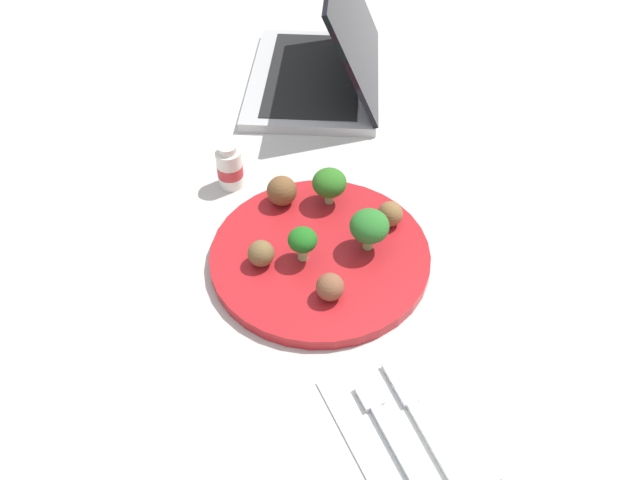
% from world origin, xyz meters
% --- Properties ---
extents(ground_plane, '(4.00, 4.00, 0.00)m').
position_xyz_m(ground_plane, '(0.00, 0.00, 0.00)').
color(ground_plane, beige).
extents(plate, '(0.28, 0.28, 0.02)m').
position_xyz_m(plate, '(0.00, 0.00, 0.01)').
color(plate, red).
rests_on(plate, ground_plane).
extents(broccoli_floret_mid_left, '(0.05, 0.05, 0.05)m').
position_xyz_m(broccoli_floret_mid_left, '(0.08, -0.06, 0.05)').
color(broccoli_floret_mid_left, '#A3BD74').
rests_on(broccoli_floret_mid_left, plate).
extents(broccoli_floret_far_rim, '(0.05, 0.05, 0.06)m').
position_xyz_m(broccoli_floret_far_rim, '(-0.02, -0.06, 0.05)').
color(broccoli_floret_far_rim, '#94C06A').
rests_on(broccoli_floret_far_rim, plate).
extents(broccoli_floret_mid_right, '(0.04, 0.04, 0.05)m').
position_xyz_m(broccoli_floret_mid_right, '(-0.00, 0.02, 0.05)').
color(broccoli_floret_mid_right, '#9ECD7A').
rests_on(broccoli_floret_mid_right, plate).
extents(meatball_center, '(0.03, 0.03, 0.03)m').
position_xyz_m(meatball_center, '(0.00, -0.10, 0.03)').
color(meatball_center, brown).
rests_on(meatball_center, plate).
extents(meatball_mid_right, '(0.04, 0.04, 0.04)m').
position_xyz_m(meatball_mid_right, '(0.11, -0.00, 0.04)').
color(meatball_mid_right, brown).
rests_on(meatball_mid_right, plate).
extents(meatball_near_rim, '(0.03, 0.03, 0.03)m').
position_xyz_m(meatball_near_rim, '(0.02, 0.07, 0.03)').
color(meatball_near_rim, brown).
rests_on(meatball_near_rim, plate).
extents(meatball_front_left, '(0.03, 0.03, 0.03)m').
position_xyz_m(meatball_front_left, '(-0.07, 0.03, 0.03)').
color(meatball_front_left, brown).
rests_on(meatball_front_left, plate).
extents(napkin, '(0.18, 0.13, 0.01)m').
position_xyz_m(napkin, '(-0.25, 0.04, 0.00)').
color(napkin, white).
rests_on(napkin, ground_plane).
extents(fork, '(0.12, 0.03, 0.01)m').
position_xyz_m(fork, '(-0.24, 0.06, 0.01)').
color(fork, silver).
rests_on(fork, napkin).
extents(knife, '(0.15, 0.03, 0.01)m').
position_xyz_m(knife, '(-0.24, 0.02, 0.01)').
color(knife, white).
rests_on(knife, napkin).
extents(yogurt_bottle, '(0.04, 0.04, 0.07)m').
position_xyz_m(yogurt_bottle, '(0.19, 0.04, 0.03)').
color(yogurt_bottle, white).
rests_on(yogurt_bottle, ground_plane).
extents(laptop, '(0.39, 0.36, 0.20)m').
position_xyz_m(laptop, '(0.37, -0.22, 0.04)').
color(laptop, '#B8B8B8').
rests_on(laptop, ground_plane).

